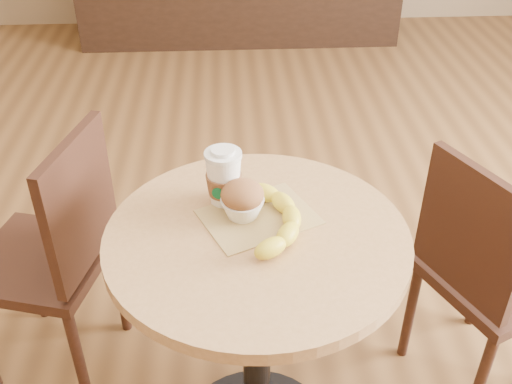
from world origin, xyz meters
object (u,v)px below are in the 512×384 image
chair_left (56,252)px  muffin (242,200)px  cafe_table (257,310)px  coffee_cup (224,179)px  banana (267,216)px  chair_right (485,272)px

chair_left → muffin: size_ratio=8.40×
cafe_table → coffee_cup: coffee_cup is taller
coffee_cup → muffin: 0.07m
coffee_cup → muffin: coffee_cup is taller
cafe_table → banana: banana is taller
chair_right → chair_left: bearing=59.0°
cafe_table → banana: (0.02, 0.03, 0.26)m
muffin → banana: (0.05, -0.03, -0.02)m
chair_right → banana: (-0.62, -0.16, 0.34)m
muffin → chair_right: bearing=10.7°
banana → cafe_table: bearing=-136.8°
chair_right → coffee_cup: bearing=70.8°
muffin → banana: 0.07m
chair_right → cafe_table: bearing=81.8°
coffee_cup → muffin: (0.04, -0.06, -0.02)m
cafe_table → banana: bearing=51.6°
chair_right → muffin: (-0.67, -0.13, 0.36)m
muffin → banana: muffin is taller
chair_right → muffin: muffin is taller
cafe_table → muffin: bearing=114.9°
cafe_table → muffin: (-0.03, 0.06, 0.28)m
cafe_table → banana: 0.26m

